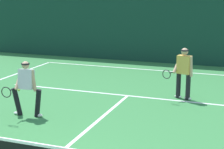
{
  "coord_description": "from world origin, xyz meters",
  "views": [
    {
      "loc": [
        3.61,
        -4.82,
        3.41
      ],
      "look_at": [
        -0.07,
        5.16,
        1.0
      ],
      "focal_mm": 59.01,
      "sensor_mm": 36.0,
      "label": 1
    }
  ],
  "objects": [
    {
      "name": "player_near",
      "position": [
        -2.0,
        3.55,
        0.85
      ],
      "size": [
        0.92,
        0.84,
        1.56
      ],
      "rotation": [
        0.0,
        0.0,
        3.22
      ],
      "color": "black",
      "rests_on": "ground_plane"
    },
    {
      "name": "court_line_service",
      "position": [
        0.0,
        6.47,
        0.0
      ],
      "size": [
        8.87,
        0.1,
        0.01
      ],
      "primitive_type": "cube",
      "color": "white",
      "rests_on": "ground_plane"
    },
    {
      "name": "player_far",
      "position": [
        1.78,
        6.74,
        0.92
      ],
      "size": [
        0.91,
        0.86,
        1.67
      ],
      "rotation": [
        0.0,
        0.0,
        2.83
      ],
      "color": "black",
      "rests_on": "ground_plane"
    },
    {
      "name": "tennis_ball_extra",
      "position": [
        -3.78,
        5.74,
        0.03
      ],
      "size": [
        0.07,
        0.07,
        0.07
      ],
      "primitive_type": "sphere",
      "color": "#D1E033",
      "rests_on": "ground_plane"
    },
    {
      "name": "court_line_baseline_far",
      "position": [
        0.0,
        10.77,
        0.0
      ],
      "size": [
        10.88,
        0.1,
        0.01
      ],
      "primitive_type": "cube",
      "color": "white",
      "rests_on": "ground_plane"
    },
    {
      "name": "court_line_centre",
      "position": [
        0.0,
        3.2,
        0.0
      ],
      "size": [
        0.1,
        6.4,
        0.01
      ],
      "primitive_type": "cube",
      "color": "white",
      "rests_on": "ground_plane"
    },
    {
      "name": "back_fence_windscreen",
      "position": [
        0.0,
        12.62,
        1.62
      ],
      "size": [
        20.49,
        0.12,
        3.23
      ],
      "primitive_type": "cube",
      "color": "#13362B",
      "rests_on": "ground_plane"
    }
  ]
}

